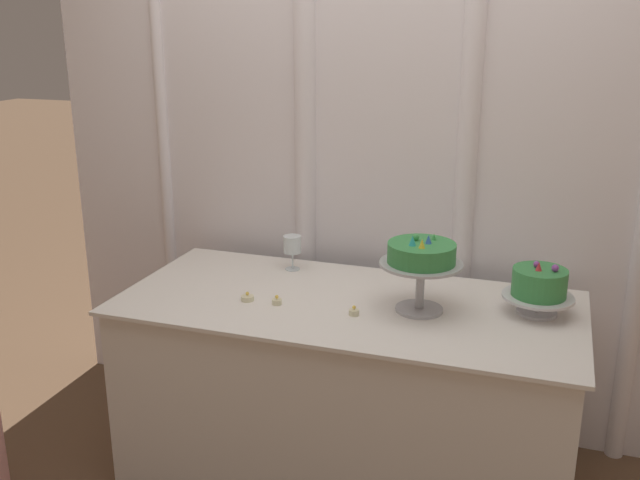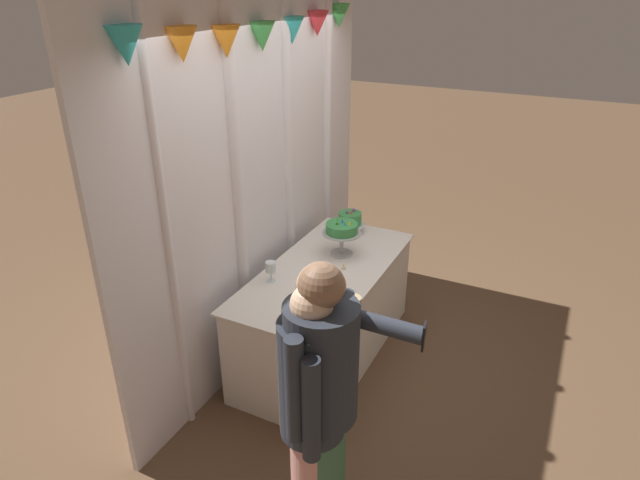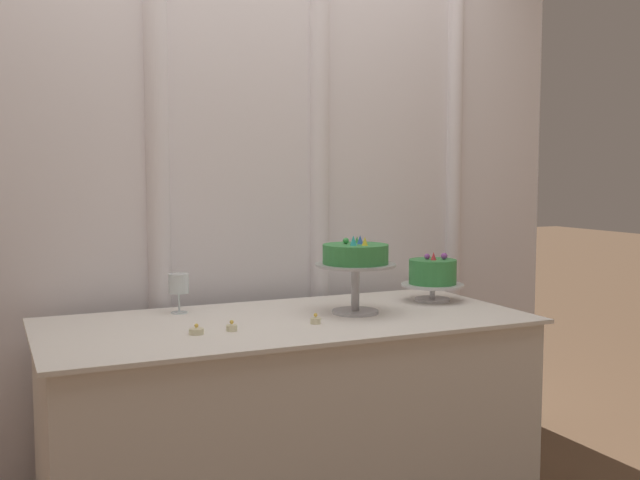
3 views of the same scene
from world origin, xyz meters
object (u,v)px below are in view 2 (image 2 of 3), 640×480
(tealight_far_left, at_px, (317,295))
(guest_girl_blue_dress, at_px, (314,415))
(cake_display_nearright, at_px, (350,220))
(guest_man_dark_suit, at_px, (321,407))
(cake_table, at_px, (326,312))
(wine_glass, at_px, (271,267))
(guest_man_pink_jacket, at_px, (321,394))
(tealight_near_left, at_px, (325,286))
(tealight_near_right, at_px, (344,268))
(cake_display_nearleft, at_px, (342,231))

(tealight_far_left, distance_m, guest_girl_blue_dress, 1.27)
(tealight_far_left, bearing_deg, guest_girl_blue_dress, -153.99)
(cake_display_nearright, xyz_separation_m, guest_man_dark_suit, (-2.18, -0.80, 0.04))
(cake_table, distance_m, wine_glass, 0.66)
(cake_table, xyz_separation_m, tealight_far_left, (-0.37, -0.12, 0.40))
(cake_display_nearright, distance_m, guest_girl_blue_dress, 2.35)
(cake_display_nearright, distance_m, guest_man_pink_jacket, 2.18)
(tealight_near_left, relative_size, tealight_near_right, 1.00)
(cake_display_nearright, height_order, tealight_far_left, cake_display_nearright)
(cake_display_nearleft, bearing_deg, tealight_near_right, -151.54)
(guest_girl_blue_dress, relative_size, guest_man_dark_suit, 0.94)
(tealight_near_right, bearing_deg, guest_girl_blue_dress, -160.70)
(tealight_near_right, distance_m, guest_man_dark_suit, 1.65)
(cake_display_nearleft, distance_m, wine_glass, 0.68)
(cake_table, relative_size, wine_glass, 11.66)
(guest_man_dark_suit, bearing_deg, tealight_near_left, 25.16)
(tealight_near_left, bearing_deg, guest_girl_blue_dress, -156.21)
(cake_display_nearright, height_order, tealight_near_left, cake_display_nearright)
(cake_display_nearright, bearing_deg, wine_glass, 170.66)
(tealight_far_left, height_order, guest_man_pink_jacket, guest_man_pink_jacket)
(cake_table, distance_m, cake_display_nearleft, 0.66)
(cake_display_nearright, bearing_deg, cake_table, -171.19)
(cake_table, relative_size, cake_display_nearleft, 5.78)
(wine_glass, distance_m, guest_man_pink_jacket, 1.36)
(wine_glass, relative_size, tealight_far_left, 3.01)
(wine_glass, height_order, tealight_near_right, wine_glass)
(cake_table, bearing_deg, guest_man_pink_jacket, -155.05)
(tealight_near_left, bearing_deg, cake_display_nearleft, 12.07)
(tealight_near_left, bearing_deg, guest_man_pink_jacket, -155.01)
(guest_man_pink_jacket, bearing_deg, cake_display_nearright, 19.77)
(guest_man_pink_jacket, bearing_deg, tealight_near_right, 19.77)
(guest_man_pink_jacket, height_order, guest_man_dark_suit, guest_man_dark_suit)
(tealight_near_left, relative_size, guest_man_dark_suit, 0.02)
(cake_display_nearright, relative_size, tealight_near_left, 6.84)
(tealight_far_left, bearing_deg, cake_table, 17.32)
(wine_glass, xyz_separation_m, guest_man_dark_suit, (-1.15, -0.97, 0.04))
(tealight_far_left, distance_m, guest_man_pink_jacket, 1.11)
(tealight_far_left, relative_size, guest_man_pink_jacket, 0.03)
(wine_glass, distance_m, tealight_far_left, 0.41)
(tealight_near_right, xyz_separation_m, guest_girl_blue_dress, (-1.57, -0.55, 0.10))
(tealight_near_left, distance_m, guest_girl_blue_dress, 1.38)
(guest_man_dark_suit, bearing_deg, tealight_near_right, 20.38)
(tealight_near_right, bearing_deg, guest_man_pink_jacket, -160.23)
(cake_table, distance_m, guest_man_pink_jacket, 1.57)
(wine_glass, height_order, tealight_near_left, wine_glass)
(tealight_near_right, bearing_deg, cake_display_nearleft, 28.46)
(cake_table, relative_size, cake_display_nearright, 6.79)
(wine_glass, relative_size, guest_man_pink_jacket, 0.09)
(cake_display_nearright, relative_size, tealight_near_right, 6.81)
(cake_display_nearright, bearing_deg, tealight_near_left, -166.73)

